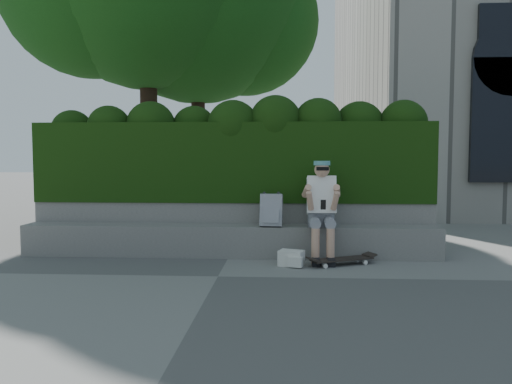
# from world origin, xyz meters

# --- Properties ---
(ground) EXTENTS (80.00, 80.00, 0.00)m
(ground) POSITION_xyz_m (0.00, 0.00, 0.00)
(ground) COLOR slate
(ground) RESTS_ON ground
(bench_ledge) EXTENTS (6.00, 0.45, 0.45)m
(bench_ledge) POSITION_xyz_m (0.00, 1.25, 0.23)
(bench_ledge) COLOR gray
(bench_ledge) RESTS_ON ground
(planter_wall) EXTENTS (6.00, 0.50, 0.75)m
(planter_wall) POSITION_xyz_m (0.00, 1.73, 0.38)
(planter_wall) COLOR gray
(planter_wall) RESTS_ON ground
(hedge) EXTENTS (6.00, 1.00, 1.20)m
(hedge) POSITION_xyz_m (0.00, 1.95, 1.35)
(hedge) COLOR black
(hedge) RESTS_ON planter_wall
(person) EXTENTS (0.40, 0.76, 1.38)m
(person) POSITION_xyz_m (1.31, 1.07, 0.75)
(person) COLOR gray
(person) RESTS_ON ground
(skateboard) EXTENTS (0.88, 0.56, 0.09)m
(skateboard) POSITION_xyz_m (1.56, 0.72, 0.08)
(skateboard) COLOR black
(skateboard) RESTS_ON ground
(backpack_plaid) EXTENTS (0.32, 0.19, 0.46)m
(backpack_plaid) POSITION_xyz_m (0.61, 1.15, 0.68)
(backpack_plaid) COLOR silver
(backpack_plaid) RESTS_ON bench_ledge
(backpack_ground) EXTENTS (0.37, 0.31, 0.20)m
(backpack_ground) POSITION_xyz_m (0.89, 0.65, 0.10)
(backpack_ground) COLOR silver
(backpack_ground) RESTS_ON ground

